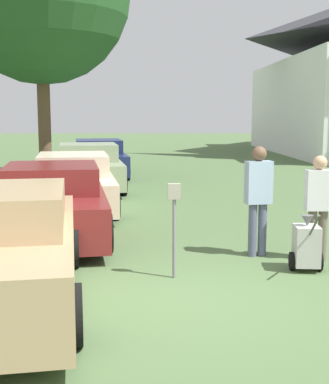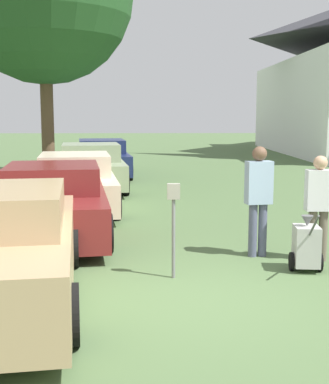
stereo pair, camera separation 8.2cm
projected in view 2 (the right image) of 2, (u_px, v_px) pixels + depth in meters
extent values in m
plane|color=#4C663D|center=(200.00, 300.00, 6.77)|extent=(120.00, 120.00, 0.00)
cube|color=tan|center=(0.00, 257.00, 6.62)|extent=(2.39, 4.81, 0.81)
cylinder|color=black|center=(73.00, 246.00, 8.19)|extent=(0.27, 0.66, 0.64)
cylinder|color=black|center=(71.00, 315.00, 5.40)|extent=(0.27, 0.66, 0.64)
cube|color=maroon|center=(54.00, 207.00, 10.32)|extent=(2.55, 5.03, 0.72)
cube|color=maroon|center=(53.00, 178.00, 10.04)|extent=(1.94, 2.23, 0.48)
cylinder|color=black|center=(13.00, 206.00, 11.65)|extent=(0.27, 0.68, 0.67)
cylinder|color=black|center=(100.00, 204.00, 11.95)|extent=(0.27, 0.68, 0.67)
cylinder|color=black|center=(107.00, 233.00, 9.04)|extent=(0.27, 0.68, 0.67)
cube|color=beige|center=(75.00, 187.00, 13.24)|extent=(2.52, 5.22, 0.70)
cube|color=beige|center=(75.00, 164.00, 12.96)|extent=(1.90, 2.31, 0.49)
cylinder|color=black|center=(42.00, 188.00, 14.64)|extent=(0.27, 0.68, 0.66)
cylinder|color=black|center=(109.00, 186.00, 14.93)|extent=(0.27, 0.68, 0.66)
cylinder|color=black|center=(33.00, 207.00, 11.60)|extent=(0.27, 0.68, 0.66)
cylinder|color=black|center=(117.00, 205.00, 11.89)|extent=(0.27, 0.68, 0.66)
cube|color=gray|center=(91.00, 171.00, 16.66)|extent=(2.56, 4.89, 0.72)
cube|color=gray|center=(91.00, 152.00, 16.39)|extent=(1.96, 2.18, 0.51)
cylinder|color=black|center=(61.00, 173.00, 17.95)|extent=(0.28, 0.76, 0.75)
cylinder|color=black|center=(118.00, 172.00, 18.25)|extent=(0.28, 0.76, 0.75)
cylinder|color=black|center=(59.00, 184.00, 15.12)|extent=(0.28, 0.76, 0.75)
cylinder|color=black|center=(126.00, 183.00, 15.42)|extent=(0.28, 0.76, 0.75)
cube|color=#19234C|center=(102.00, 161.00, 20.30)|extent=(2.55, 5.33, 0.71)
cube|color=#19234C|center=(102.00, 146.00, 20.02)|extent=(1.93, 2.35, 0.48)
cylinder|color=black|center=(77.00, 163.00, 21.73)|extent=(0.27, 0.73, 0.71)
cylinder|color=black|center=(122.00, 162.00, 22.03)|extent=(0.27, 0.73, 0.71)
cylinder|color=black|center=(77.00, 171.00, 18.64)|extent=(0.27, 0.73, 0.71)
cylinder|color=black|center=(130.00, 170.00, 18.93)|extent=(0.27, 0.73, 0.71)
cylinder|color=slate|center=(173.00, 239.00, 7.60)|extent=(0.05, 0.05, 1.14)
cube|color=gray|center=(174.00, 191.00, 7.50)|extent=(0.18, 0.09, 0.22)
cylinder|color=#515670|center=(263.00, 230.00, 8.80)|extent=(0.14, 0.14, 0.88)
cylinder|color=#515670|center=(253.00, 230.00, 8.77)|extent=(0.14, 0.14, 0.88)
cube|color=#99B2CC|center=(259.00, 182.00, 8.67)|extent=(0.45, 0.29, 0.70)
sphere|color=brown|center=(260.00, 154.00, 8.61)|extent=(0.24, 0.24, 0.24)
cylinder|color=#665B4C|center=(323.00, 236.00, 8.52)|extent=(0.14, 0.14, 0.82)
cylinder|color=#665B4C|center=(312.00, 236.00, 8.52)|extent=(0.14, 0.14, 0.82)
cube|color=silver|center=(319.00, 190.00, 8.41)|extent=(0.42, 0.22, 0.65)
sphere|color=tan|center=(321.00, 163.00, 8.35)|extent=(0.22, 0.22, 0.22)
cube|color=#B2B2AD|center=(306.00, 246.00, 7.96)|extent=(0.40, 0.47, 0.60)
cone|color=#59595B|center=(307.00, 221.00, 7.91)|extent=(0.18, 0.18, 0.16)
cylinder|color=#4C4C4C|center=(314.00, 226.00, 7.44)|extent=(0.09, 0.59, 0.43)
cylinder|color=black|center=(291.00, 261.00, 8.01)|extent=(0.08, 0.28, 0.28)
cylinder|color=black|center=(320.00, 262.00, 7.99)|extent=(0.08, 0.28, 0.28)
cylinder|color=brown|center=(48.00, 127.00, 18.68)|extent=(0.44, 0.44, 3.79)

